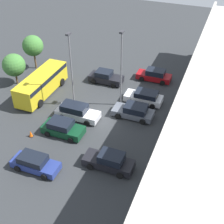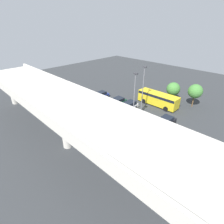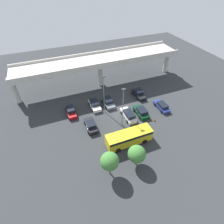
{
  "view_description": "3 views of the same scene",
  "coord_description": "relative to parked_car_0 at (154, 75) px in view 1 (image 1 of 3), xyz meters",
  "views": [
    {
      "loc": [
        25.77,
        11.53,
        20.89
      ],
      "look_at": [
        1.5,
        2.06,
        2.02
      ],
      "focal_mm": 50.0,
      "sensor_mm": 36.0,
      "label": 1
    },
    {
      "loc": [
        -18.43,
        22.07,
        16.02
      ],
      "look_at": [
        1.3,
        2.25,
        1.21
      ],
      "focal_mm": 28.0,
      "sensor_mm": 36.0,
      "label": 2
    },
    {
      "loc": [
        -12.2,
        -26.48,
        25.68
      ],
      "look_at": [
        -1.9,
        -0.65,
        1.36
      ],
      "focal_mm": 28.0,
      "sensor_mm": 36.0,
      "label": 3
    }
  ],
  "objects": [
    {
      "name": "parked_car_3",
      "position": [
        8.7,
        0.0,
        -0.02
      ],
      "size": [
        2.22,
        4.55,
        1.54
      ],
      "rotation": [
        0.0,
        0.0,
        -1.57
      ],
      "color": "#515660",
      "rests_on": "ground_plane"
    },
    {
      "name": "lamp_post_near_aisle",
      "position": [
        7.02,
        -2.18,
        4.48
      ],
      "size": [
        0.7,
        0.35,
        9.04
      ],
      "color": "slate",
      "rests_on": "ground_plane"
    },
    {
      "name": "parked_car_5",
      "position": [
        14.18,
        -5.94,
        -0.0
      ],
      "size": [
        2.2,
        4.32,
        1.57
      ],
      "rotation": [
        0.0,
        0.0,
        1.57
      ],
      "color": "#0C381E",
      "rests_on": "ground_plane"
    },
    {
      "name": "parked_car_7",
      "position": [
        19.51,
        -5.87,
        -0.05
      ],
      "size": [
        1.96,
        4.45,
        1.46
      ],
      "rotation": [
        0.0,
        0.0,
        1.57
      ],
      "color": "navy",
      "rests_on": "ground_plane"
    },
    {
      "name": "tree_front_right",
      "position": [
        7.32,
        -16.42,
        1.92
      ],
      "size": [
        2.89,
        2.89,
        4.12
      ],
      "color": "brown",
      "rests_on": "ground_plane"
    },
    {
      "name": "parked_car_4",
      "position": [
        11.15,
        -5.83,
        0.04
      ],
      "size": [
        2.07,
        4.88,
        1.66
      ],
      "rotation": [
        0.0,
        0.0,
        1.57
      ],
      "color": "silver",
      "rests_on": "ground_plane"
    },
    {
      "name": "shuttle_bus",
      "position": [
        8.22,
        -12.0,
        0.82
      ],
      "size": [
        8.48,
        2.78,
        2.61
      ],
      "rotation": [
        0.0,
        0.0,
        3.14
      ],
      "color": "gold",
      "rests_on": "ground_plane"
    },
    {
      "name": "parked_car_6",
      "position": [
        16.91,
        0.34,
        0.01
      ],
      "size": [
        2.01,
        4.66,
        1.67
      ],
      "rotation": [
        0.0,
        0.0,
        -1.57
      ],
      "color": "black",
      "rests_on": "ground_plane"
    },
    {
      "name": "traffic_cone",
      "position": [
        15.81,
        -8.78,
        -0.42
      ],
      "size": [
        0.44,
        0.44,
        0.7
      ],
      "color": "black",
      "rests_on": "ground_plane"
    },
    {
      "name": "tree_front_left",
      "position": [
        2.73,
        -16.49,
        2.63
      ],
      "size": [
        2.83,
        2.83,
        4.8
      ],
      "color": "brown",
      "rests_on": "ground_plane"
    },
    {
      "name": "parked_car_0",
      "position": [
        0.0,
        0.0,
        0.0
      ],
      "size": [
        1.97,
        4.52,
        1.58
      ],
      "rotation": [
        0.0,
        0.0,
        -1.57
      ],
      "color": "maroon",
      "rests_on": "ground_plane"
    },
    {
      "name": "parked_car_2",
      "position": [
        5.52,
        0.25,
        -0.02
      ],
      "size": [
        2.11,
        4.44,
        1.51
      ],
      "rotation": [
        0.0,
        0.0,
        -1.57
      ],
      "color": "silver",
      "rests_on": "ground_plane"
    },
    {
      "name": "parked_car_1",
      "position": [
        2.82,
        -5.8,
        -0.01
      ],
      "size": [
        2.09,
        4.4,
        1.6
      ],
      "rotation": [
        0.0,
        0.0,
        1.57
      ],
      "color": "black",
      "rests_on": "ground_plane"
    },
    {
      "name": "lamp_post_mid_lot",
      "position": [
        8.98,
        -7.28,
        4.37
      ],
      "size": [
        0.7,
        0.35,
        8.82
      ],
      "color": "slate",
      "rests_on": "ground_plane"
    },
    {
      "name": "ground_plane",
      "position": [
        9.88,
        -3.62,
        -0.74
      ],
      "size": [
        88.22,
        88.22,
        0.0
      ],
      "primitive_type": "plane",
      "color": "#2D3033"
    }
  ]
}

